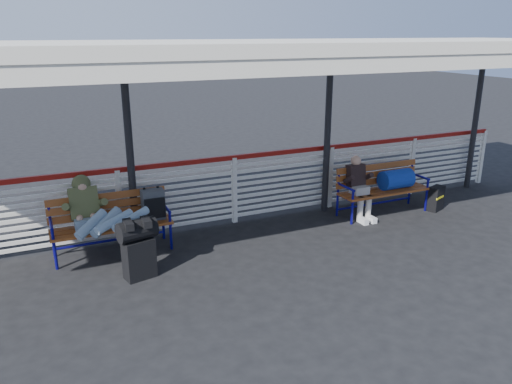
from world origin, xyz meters
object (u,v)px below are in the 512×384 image
companion_person (359,187)px  suitcase_side (436,198)px  bench_left (125,213)px  bench_right (389,182)px  luggage_stack (138,247)px  traveler_man (103,217)px

companion_person → suitcase_side: size_ratio=2.42×
bench_left → bench_right: 4.85m
luggage_stack → suitcase_side: luggage_stack is taller
luggage_stack → suitcase_side: size_ratio=1.82×
suitcase_side → bench_left: bearing=152.3°
suitcase_side → bench_right: bearing=140.2°
traveler_man → bench_right: bearing=0.4°
companion_person → bench_left: bearing=175.7°
bench_right → traveler_man: bearing=-179.6°
bench_right → traveler_man: traveler_man is taller
traveler_man → suitcase_side: (6.12, -0.27, -0.48)m
companion_person → suitcase_side: (1.60, -0.30, -0.36)m
bench_right → suitcase_side: bearing=-18.2°
bench_right → companion_person: (-0.69, -0.00, -0.01)m
suitcase_side → luggage_stack: bearing=162.5°
bench_left → suitcase_side: (5.75, -0.61, -0.37)m
traveler_man → companion_person: size_ratio=1.43×
bench_right → suitcase_side: (0.91, -0.30, -0.37)m
luggage_stack → companion_person: bearing=-3.0°
bench_right → companion_person: bearing=-179.8°
luggage_stack → bench_right: (4.86, 0.72, 0.14)m
bench_left → bench_right: bench_left is taller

